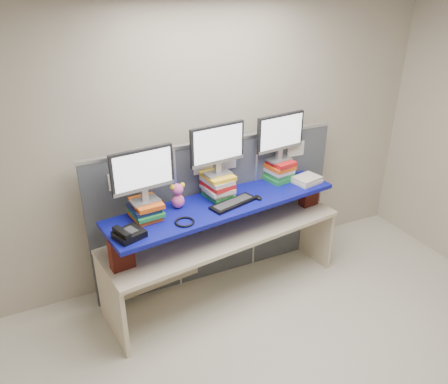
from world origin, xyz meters
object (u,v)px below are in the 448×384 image
monitor_left (143,173)px  monitor_right (280,135)px  desk_phone (128,234)px  monitor_center (217,147)px  desk (224,242)px  keyboard (233,203)px  blue_board (224,204)px

monitor_left → monitor_right: monitor_right is taller
monitor_right → desk_phone: size_ratio=2.01×
monitor_left → monitor_center: bearing=-0.0°
monitor_right → desk_phone: bearing=-172.5°
desk → monitor_right: bearing=9.1°
monitor_left → desk_phone: size_ratio=2.01×
monitor_left → monitor_center: monitor_center is taller
keyboard → monitor_left: bearing=156.2°
monitor_left → keyboard: 0.90m
monitor_center → keyboard: monitor_center is taller
desk → blue_board: size_ratio=1.09×
keyboard → desk_phone: bearing=172.4°
desk_phone → monitor_right: bearing=-4.7°
blue_board → monitor_center: (-0.01, 0.12, 0.53)m
keyboard → monitor_right: bearing=8.4°
blue_board → monitor_center: bearing=86.9°
monitor_left → monitor_center: (0.73, 0.10, 0.08)m
blue_board → monitor_right: bearing=9.1°
desk → blue_board: 0.43m
desk → desk_phone: size_ratio=8.92×
blue_board → monitor_center: monitor_center is taller
blue_board → monitor_left: monitor_left is taller
blue_board → keyboard: bearing=-67.0°
desk → blue_board: bearing=-7.5°
keyboard → monitor_center: bearing=90.5°
blue_board → monitor_right: 0.90m
desk → monitor_right: size_ratio=4.44×
monitor_center → monitor_left: bearing=180.0°
monitor_center → desk_phone: monitor_center is taller
monitor_right → keyboard: monitor_right is taller
desk → monitor_left: bearing=170.7°
monitor_right → monitor_center: bearing=-180.0°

